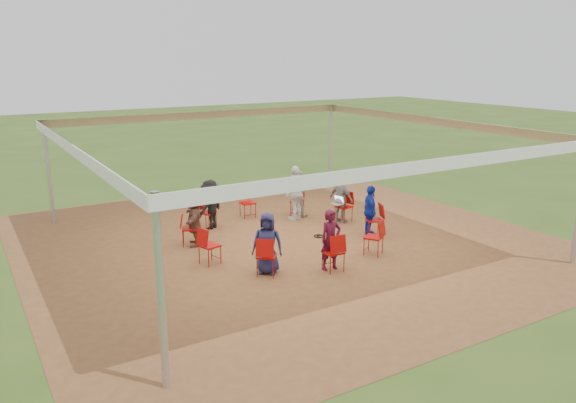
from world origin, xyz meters
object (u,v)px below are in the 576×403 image
person_seated_2 (210,204)px  standing_person (296,193)px  chair_0 (344,207)px  person_seated_6 (370,211)px  chair_6 (266,256)px  person_seated_4 (267,243)px  chair_5 (210,246)px  chair_7 (333,252)px  person_seated_1 (297,194)px  cable_coil (320,236)px  person_seated_0 (341,199)px  chair_8 (374,237)px  person_seated_5 (331,240)px  chair_2 (248,203)px  chair_9 (374,220)px  chair_1 (297,201)px  laptop (338,201)px  chair_3 (207,213)px  person_seated_3 (194,219)px

person_seated_2 → standing_person: bearing=136.8°
chair_0 → person_seated_6: person_seated_6 is taller
person_seated_6 → chair_6: bearing=127.0°
chair_6 → person_seated_4: (0.08, 0.09, 0.26)m
chair_5 → chair_7: 2.91m
chair_7 → person_seated_1: 4.60m
cable_coil → chair_5: bearing=-174.0°
person_seated_4 → person_seated_0: bearing=72.0°
chair_8 → person_seated_2: size_ratio=0.64×
person_seated_5 → standing_person: 4.11m
chair_5 → chair_0: bearing=90.0°
person_seated_5 → chair_0: bearing=53.0°
chair_2 → chair_7: 4.95m
person_seated_1 → person_seated_6: size_ratio=1.00×
chair_9 → chair_6: bearing=126.0°
chair_9 → person_seated_1: (-0.79, 2.73, 0.26)m
person_seated_6 → person_seated_2: bearing=72.0°
person_seated_5 → chair_1: bearing=71.5°
laptop → person_seated_0: bearing=-90.0°
chair_2 → laptop: 2.76m
chair_2 → person_seated_0: bearing=142.0°
chair_5 → cable_coil: chair_5 is taller
chair_1 → chair_9: 2.91m
cable_coil → chair_7: bearing=-117.2°
cable_coil → person_seated_0: bearing=32.1°
chair_1 → chair_5: same height
chair_2 → chair_6: 4.71m
person_seated_0 → person_seated_4: bearing=108.0°
person_seated_0 → chair_5: bearing=90.0°
standing_person → chair_3: bearing=-36.3°
chair_0 → person_seated_3: (-4.59, 0.27, 0.26)m
chair_6 → person_seated_5: size_ratio=0.64×
person_seated_5 → person_seated_6: size_ratio=1.00×
person_seated_4 → chair_9: bearing=53.0°
chair_1 → chair_6: same height
person_seated_1 → person_seated_6: bearing=144.0°
person_seated_1 → person_seated_3: bearing=54.0°
chair_8 → person_seated_1: person_seated_1 is taller
chair_7 → person_seated_3: (-2.02, 3.35, 0.26)m
person_seated_6 → person_seated_1: bearing=36.0°
person_seated_3 → chair_8: bearing=71.5°
chair_5 → person_seated_6: size_ratio=0.64×
chair_1 → chair_6: size_ratio=1.00×
person_seated_4 → person_seated_5: 1.46m
chair_5 → laptop: (4.53, 1.14, 0.22)m
chair_0 → chair_9: same height
chair_7 → cable_coil: chair_7 is taller
person_seated_4 → laptop: 4.33m
chair_8 → person_seated_1: size_ratio=0.64×
chair_1 → chair_5: bearing=72.0°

